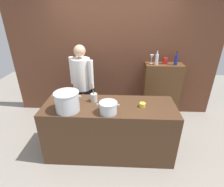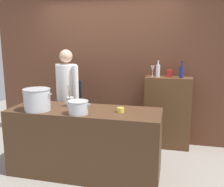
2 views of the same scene
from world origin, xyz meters
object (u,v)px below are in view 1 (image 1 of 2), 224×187
at_px(stockpot_large, 67,102).
at_px(wine_bottle_cobalt, 176,60).
at_px(utensil_crock, 94,97).
at_px(wine_bottle_clear, 157,59).
at_px(spice_tin_red, 165,61).
at_px(stockpot_small, 108,108).
at_px(butter_jar, 142,105).
at_px(wine_glass_wide, 152,57).
at_px(chef, 82,82).

relative_size(stockpot_large, wine_bottle_cobalt, 1.48).
height_order(utensil_crock, wine_bottle_cobalt, wine_bottle_cobalt).
distance_m(wine_bottle_clear, spice_tin_red, 0.20).
distance_m(stockpot_small, butter_jar, 0.54).
xyz_separation_m(stockpot_large, wine_glass_wide, (1.36, 1.38, 0.29)).
bearing_deg(stockpot_large, stockpot_small, -3.68).
bearing_deg(chef, stockpot_large, 116.55).
height_order(wine_bottle_clear, wine_bottle_cobalt, wine_bottle_clear).
bearing_deg(wine_glass_wide, chef, -160.53).
bearing_deg(wine_glass_wide, wine_bottle_clear, -30.35).
bearing_deg(spice_tin_red, butter_jar, -114.66).
xyz_separation_m(wine_bottle_clear, spice_tin_red, (0.19, 0.06, -0.05)).
height_order(chef, stockpot_small, chef).
relative_size(butter_jar, wine_bottle_cobalt, 0.33).
bearing_deg(stockpot_large, wine_glass_wide, 45.44).
distance_m(utensil_crock, wine_bottle_cobalt, 1.84).
height_order(stockpot_large, utensil_crock, utensil_crock).
distance_m(chef, wine_glass_wide, 1.47).
bearing_deg(stockpot_small, wine_bottle_clear, 57.29).
xyz_separation_m(butter_jar, wine_glass_wide, (0.29, 1.23, 0.40)).
xyz_separation_m(wine_bottle_cobalt, spice_tin_red, (-0.19, 0.08, -0.04)).
distance_m(wine_bottle_clear, wine_bottle_cobalt, 0.37).
xyz_separation_m(stockpot_small, butter_jar, (0.50, 0.19, -0.05)).
bearing_deg(wine_bottle_clear, stockpot_small, -122.71).
bearing_deg(spice_tin_red, wine_glass_wide, -178.64).
distance_m(stockpot_large, wine_bottle_cobalt, 2.26).
relative_size(stockpot_small, wine_bottle_clear, 1.07).
bearing_deg(utensil_crock, wine_glass_wide, 46.71).
height_order(stockpot_large, wine_bottle_clear, wine_bottle_clear).
relative_size(chef, wine_glass_wide, 8.98).
distance_m(chef, stockpot_small, 1.10).
height_order(stockpot_large, butter_jar, stockpot_large).
bearing_deg(butter_jar, utensil_crock, 169.70).
bearing_deg(spice_tin_red, stockpot_large, -139.74).
height_order(stockpot_small, spice_tin_red, spice_tin_red).
bearing_deg(wine_glass_wide, utensil_crock, -133.29).
relative_size(butter_jar, wine_glass_wide, 0.49).
distance_m(stockpot_large, butter_jar, 1.09).
relative_size(wine_bottle_cobalt, wine_glass_wide, 1.49).
xyz_separation_m(chef, wine_glass_wide, (1.34, 0.47, 0.37)).
bearing_deg(spice_tin_red, stockpot_small, -126.72).
bearing_deg(stockpot_small, chef, 120.32).
height_order(butter_jar, wine_bottle_clear, wine_bottle_clear).
bearing_deg(wine_bottle_cobalt, stockpot_small, -132.80).
height_order(wine_bottle_cobalt, spice_tin_red, wine_bottle_cobalt).
height_order(stockpot_small, butter_jar, stockpot_small).
distance_m(chef, wine_bottle_clear, 1.53).
bearing_deg(wine_bottle_cobalt, butter_jar, -123.03).
bearing_deg(chef, utensil_crock, 144.55).
xyz_separation_m(stockpot_large, wine_bottle_cobalt, (1.82, 1.31, 0.27)).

